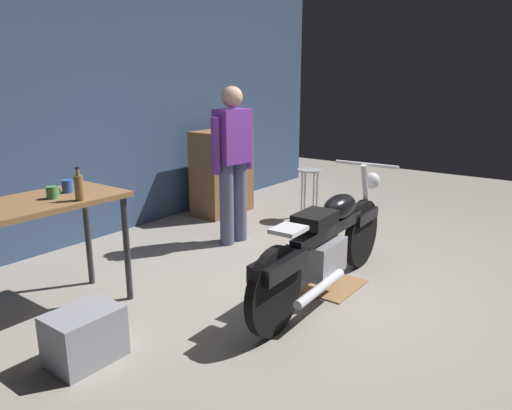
{
  "coord_description": "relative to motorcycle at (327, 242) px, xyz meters",
  "views": [
    {
      "loc": [
        -3.31,
        -1.78,
        1.74
      ],
      "look_at": [
        -0.01,
        0.7,
        0.65
      ],
      "focal_mm": 33.61,
      "sensor_mm": 36.0,
      "label": 1
    }
  ],
  "objects": [
    {
      "name": "motorcycle",
      "position": [
        0.0,
        0.0,
        0.0
      ],
      "size": [
        2.19,
        0.6,
        1.0
      ],
      "rotation": [
        0.0,
        0.0,
        0.05
      ],
      "color": "black",
      "rests_on": "ground_plane"
    },
    {
      "name": "workbench",
      "position": [
        -1.64,
        1.48,
        0.34
      ],
      "size": [
        1.3,
        0.64,
        0.9
      ],
      "color": "brown",
      "rests_on": "ground_plane"
    },
    {
      "name": "storage_bin",
      "position": [
        -1.79,
        0.73,
        -0.28
      ],
      "size": [
        0.44,
        0.32,
        0.34
      ],
      "primitive_type": "cube",
      "color": "gray",
      "rests_on": "ground_plane"
    },
    {
      "name": "mug_green_speckled",
      "position": [
        -1.49,
        1.44,
        0.5
      ],
      "size": [
        0.11,
        0.08,
        0.09
      ],
      "color": "#3D7F4C",
      "rests_on": "workbench"
    },
    {
      "name": "ground_plane",
      "position": [
        0.01,
        0.02,
        -0.45
      ],
      "size": [
        12.0,
        12.0,
        0.0
      ],
      "primitive_type": "plane",
      "color": "gray"
    },
    {
      "name": "person_standing",
      "position": [
        0.56,
        1.45,
        0.48
      ],
      "size": [
        0.57,
        0.26,
        1.67
      ],
      "rotation": [
        0.0,
        0.0,
        3.03
      ],
      "color": "slate",
      "rests_on": "ground_plane"
    },
    {
      "name": "wooden_dresser",
      "position": [
        1.39,
        2.32,
        0.1
      ],
      "size": [
        0.8,
        0.47,
        1.1
      ],
      "color": "brown",
      "rests_on": "ground_plane"
    },
    {
      "name": "mug_blue_enamel",
      "position": [
        -1.32,
        1.53,
        0.5
      ],
      "size": [
        0.11,
        0.08,
        0.1
      ],
      "color": "#2D51AD",
      "rests_on": "workbench"
    },
    {
      "name": "shop_stool",
      "position": [
        1.84,
        1.26,
        0.05
      ],
      "size": [
        0.32,
        0.32,
        0.64
      ],
      "color": "#B2B2B7",
      "rests_on": "ground_plane"
    },
    {
      "name": "bottle",
      "position": [
        -1.41,
        1.23,
        0.55
      ],
      "size": [
        0.06,
        0.06,
        0.24
      ],
      "color": "olive",
      "rests_on": "workbench"
    },
    {
      "name": "drip_tray",
      "position": [
        0.16,
        0.0,
        -0.44
      ],
      "size": [
        0.56,
        0.4,
        0.01
      ],
      "primitive_type": "cube",
      "color": "olive",
      "rests_on": "ground_plane"
    },
    {
      "name": "back_wall",
      "position": [
        0.01,
        2.82,
        1.1
      ],
      "size": [
        8.0,
        0.12,
        3.1
      ],
      "primitive_type": "cube",
      "color": "#384C70",
      "rests_on": "ground_plane"
    }
  ]
}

